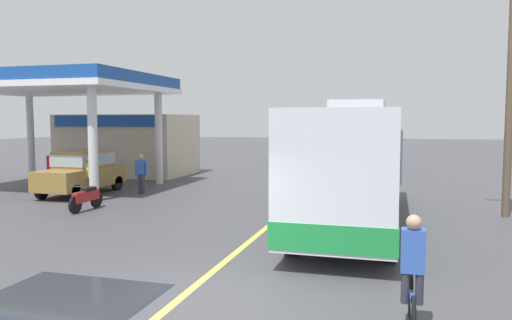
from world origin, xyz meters
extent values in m
plane|color=#424247|center=(0.00, 20.00, 0.00)|extent=(120.00, 120.00, 0.00)
cube|color=#D8CC4C|center=(0.00, 15.00, 0.00)|extent=(0.16, 50.00, 0.01)
cube|color=silver|center=(2.36, 7.22, 1.88)|extent=(2.50, 11.00, 2.90)
cube|color=#1E8C3F|center=(2.36, 7.22, 0.77)|extent=(2.54, 11.04, 0.56)
cube|color=#8C9EAD|center=(2.36, 1.78, 2.42)|extent=(2.30, 0.10, 1.40)
cube|color=#8C9EAD|center=(1.09, 7.22, 2.33)|extent=(0.06, 9.35, 1.10)
cube|color=#8C9EAD|center=(3.63, 7.22, 2.33)|extent=(0.06, 9.35, 1.10)
cube|color=white|center=(2.36, 1.79, 3.12)|extent=(1.75, 0.08, 0.32)
cube|color=#B2B2B7|center=(2.36, 8.22, 3.51)|extent=(1.60, 2.80, 0.36)
cylinder|color=black|center=(1.26, 3.32, 0.50)|extent=(0.30, 1.00, 1.00)
cylinder|color=black|center=(3.46, 3.32, 0.50)|extent=(0.30, 1.00, 1.00)
cylinder|color=black|center=(1.26, 10.52, 0.50)|extent=(0.30, 1.00, 1.00)
cylinder|color=black|center=(3.46, 10.52, 0.50)|extent=(0.30, 1.00, 1.00)
cube|color=#194799|center=(-11.23, 11.28, 4.85)|extent=(9.00, 7.00, 0.50)
cube|color=white|center=(-11.23, 11.28, 4.48)|extent=(9.10, 7.10, 0.24)
cylinder|color=silver|center=(-7.53, 8.58, 2.30)|extent=(0.36, 0.36, 4.60)
cylinder|color=silver|center=(-14.93, 13.98, 2.30)|extent=(0.36, 0.36, 4.60)
cylinder|color=silver|center=(-7.53, 13.98, 2.30)|extent=(0.36, 0.36, 4.60)
cube|color=red|center=(-11.23, 11.28, 0.75)|extent=(0.70, 0.60, 1.50)
cube|color=beige|center=(-11.23, 17.48, 1.70)|extent=(7.00, 4.40, 3.40)
cube|color=#194799|center=(-11.23, 15.24, 3.05)|extent=(6.30, 0.10, 0.60)
cube|color=olive|center=(-9.06, 9.94, 0.72)|extent=(1.70, 4.20, 0.80)
cube|color=olive|center=(-9.06, 10.14, 1.47)|extent=(1.50, 2.31, 0.70)
cube|color=#8C9EAD|center=(-9.06, 10.14, 1.47)|extent=(1.53, 2.35, 0.49)
cylinder|color=black|center=(-9.81, 8.44, 0.32)|extent=(0.20, 0.64, 0.64)
cylinder|color=black|center=(-8.31, 8.44, 0.32)|extent=(0.20, 0.64, 0.64)
cylinder|color=black|center=(-9.81, 11.44, 0.32)|extent=(0.20, 0.64, 0.64)
cylinder|color=black|center=(-8.31, 11.44, 0.32)|extent=(0.20, 0.64, 0.64)
cube|color=#BFB799|center=(-2.21, 25.47, 1.39)|extent=(2.00, 6.00, 2.10)
cube|color=#8C9EAD|center=(-2.21, 25.47, 1.79)|extent=(2.04, 5.10, 0.80)
cube|color=#2D2D33|center=(-2.21, 22.42, 0.54)|extent=(1.90, 0.16, 0.36)
cylinder|color=black|center=(-3.09, 23.47, 0.38)|extent=(0.22, 0.76, 0.76)
cylinder|color=black|center=(-1.33, 23.47, 0.38)|extent=(0.22, 0.76, 0.76)
cylinder|color=black|center=(-3.09, 27.47, 0.38)|extent=(0.22, 0.76, 0.76)
cylinder|color=black|center=(-1.33, 27.47, 0.38)|extent=(0.22, 0.76, 0.76)
torus|color=black|center=(3.81, 0.14, 0.36)|extent=(0.06, 0.72, 0.72)
cube|color=#1E4C8C|center=(3.81, -0.41, 0.51)|extent=(0.06, 1.10, 0.08)
cube|color=#3359B2|center=(3.81, -0.31, 1.18)|extent=(0.34, 0.24, 0.64)
sphere|color=tan|center=(3.81, -0.36, 1.61)|extent=(0.22, 0.22, 0.22)
cylinder|color=#2D2D38|center=(3.71, -0.36, 0.68)|extent=(0.12, 0.12, 0.55)
cylinder|color=#2D2D38|center=(3.91, -0.36, 0.68)|extent=(0.12, 0.12, 0.55)
cylinder|color=black|center=(-6.63, 6.17, 0.30)|extent=(0.10, 0.60, 0.60)
cylinder|color=black|center=(-6.63, 7.37, 0.30)|extent=(0.10, 0.60, 0.60)
cube|color=maroon|center=(-6.63, 6.77, 0.50)|extent=(0.20, 1.30, 0.36)
cube|color=black|center=(-6.63, 6.92, 0.72)|extent=(0.24, 0.60, 0.12)
cylinder|color=#2D2D33|center=(-6.63, 6.22, 0.90)|extent=(0.55, 0.04, 0.04)
cylinder|color=#33333F|center=(-8.33, 9.26, 0.41)|extent=(0.14, 0.14, 0.82)
cylinder|color=#33333F|center=(-8.15, 9.26, 0.41)|extent=(0.14, 0.14, 0.82)
cube|color=#D8CC4C|center=(-8.24, 9.26, 1.12)|extent=(0.36, 0.22, 0.60)
sphere|color=tan|center=(-8.24, 9.26, 1.55)|extent=(0.22, 0.22, 0.22)
cylinder|color=#D8CC4C|center=(-8.47, 9.26, 1.07)|extent=(0.09, 0.09, 0.58)
cylinder|color=#D8CC4C|center=(-8.01, 9.26, 1.07)|extent=(0.09, 0.09, 0.58)
cylinder|color=#33333F|center=(-6.85, 10.82, 0.41)|extent=(0.14, 0.14, 0.82)
cylinder|color=#33333F|center=(-6.67, 10.82, 0.41)|extent=(0.14, 0.14, 0.82)
cube|color=#3359B2|center=(-6.76, 10.82, 1.12)|extent=(0.36, 0.22, 0.60)
sphere|color=tan|center=(-6.76, 10.82, 1.55)|extent=(0.22, 0.22, 0.22)
cylinder|color=#3359B2|center=(-6.99, 10.82, 1.07)|extent=(0.09, 0.09, 0.58)
cylinder|color=#3359B2|center=(-6.53, 10.82, 1.07)|extent=(0.09, 0.09, 0.58)
cube|color=black|center=(1.88, 22.99, 0.72)|extent=(1.70, 4.20, 0.80)
cube|color=black|center=(1.88, 23.19, 1.47)|extent=(1.50, 2.31, 0.70)
cube|color=#8C9EAD|center=(1.88, 23.19, 1.47)|extent=(1.53, 2.35, 0.49)
cylinder|color=black|center=(1.13, 21.49, 0.32)|extent=(0.20, 0.64, 0.64)
cylinder|color=black|center=(2.63, 21.49, 0.32)|extent=(0.20, 0.64, 0.64)
cylinder|color=black|center=(1.13, 24.49, 0.32)|extent=(0.20, 0.64, 0.64)
cylinder|color=black|center=(2.63, 24.49, 0.32)|extent=(0.20, 0.64, 0.64)
cylinder|color=brown|center=(6.95, 9.47, 4.24)|extent=(0.24, 0.24, 8.48)
camera|label=1|loc=(3.54, -7.74, 3.07)|focal=34.70mm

